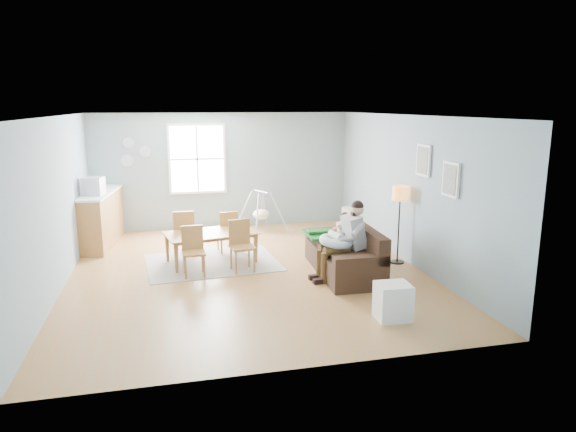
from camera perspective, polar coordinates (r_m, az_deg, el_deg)
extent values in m
cube|color=#AA733C|center=(9.13, -4.57, -6.42)|extent=(8.40, 9.40, 0.08)
cube|color=white|center=(8.65, -4.92, 13.04)|extent=(8.40, 9.40, 0.60)
cube|color=#7B97A1|center=(13.36, -7.74, 5.60)|extent=(8.40, 0.08, 3.90)
cube|color=#7B97A1|center=(4.37, 4.60, -8.25)|extent=(8.40, 0.08, 3.90)
cube|color=#7B97A1|center=(10.25, 18.98, 3.03)|extent=(0.08, 9.40, 3.90)
cube|color=white|center=(12.10, -10.06, 6.27)|extent=(1.32, 0.06, 1.62)
cube|color=white|center=(12.07, -10.05, 6.25)|extent=(1.20, 0.02, 1.50)
cube|color=white|center=(12.06, -10.05, 6.25)|extent=(1.20, 0.03, 0.04)
cube|color=white|center=(12.06, -10.05, 6.25)|extent=(0.04, 0.03, 1.50)
cube|color=white|center=(8.31, 17.65, 3.89)|extent=(0.04, 0.44, 0.54)
cube|color=slate|center=(8.29, 17.50, 3.89)|extent=(0.01, 0.36, 0.46)
cube|color=white|center=(9.06, 14.83, 5.99)|extent=(0.04, 0.44, 0.54)
cube|color=slate|center=(9.05, 14.69, 5.99)|extent=(0.01, 0.36, 0.46)
cylinder|color=#899BA5|center=(12.08, -17.32, 7.80)|extent=(0.24, 0.02, 0.24)
cylinder|color=#899BA5|center=(12.07, -15.59, 6.95)|extent=(0.26, 0.02, 0.26)
cylinder|color=#899BA5|center=(12.12, -17.43, 5.90)|extent=(0.28, 0.02, 0.28)
cube|color=black|center=(9.02, 6.14, -5.02)|extent=(0.97, 2.11, 0.42)
cube|color=black|center=(9.01, 8.31, -2.32)|extent=(0.28, 2.08, 0.43)
cube|color=black|center=(8.09, 8.14, -5.00)|extent=(0.90, 0.23, 0.16)
cube|color=black|center=(9.81, 4.58, -1.82)|extent=(0.90, 0.23, 0.16)
cube|color=#15601D|center=(9.57, 4.86, -1.95)|extent=(0.97, 0.82, 0.04)
cube|color=tan|center=(9.46, 6.86, -0.73)|extent=(0.15, 0.50, 0.50)
cube|color=gray|center=(8.63, 7.31, -1.74)|extent=(0.37, 0.45, 0.57)
sphere|color=tan|center=(8.57, 7.73, 0.78)|extent=(0.21, 0.21, 0.21)
sphere|color=black|center=(8.56, 7.74, 1.06)|extent=(0.20, 0.20, 0.20)
cylinder|color=#3A2A15|center=(8.47, 5.44, -3.85)|extent=(0.45, 0.19, 0.15)
cylinder|color=#3A2A15|center=(8.65, 4.89, -3.49)|extent=(0.45, 0.19, 0.15)
cylinder|color=#3A2A15|center=(8.47, 4.09, -5.79)|extent=(0.12, 0.12, 0.51)
cylinder|color=#3A2A15|center=(8.66, 3.56, -5.38)|extent=(0.12, 0.12, 0.51)
cube|color=black|center=(8.51, 3.58, -7.23)|extent=(0.24, 0.12, 0.08)
cube|color=black|center=(8.70, 3.06, -6.79)|extent=(0.24, 0.12, 0.08)
torus|color=silver|center=(8.56, 5.33, -2.82)|extent=(0.66, 0.64, 0.23)
cylinder|color=silver|center=(8.54, 5.35, -2.27)|extent=(0.21, 0.33, 0.13)
sphere|color=tan|center=(8.69, 4.84, -1.86)|extent=(0.11, 0.11, 0.11)
cube|color=silver|center=(9.08, 6.15, -1.75)|extent=(0.25, 0.28, 0.35)
sphere|color=tan|center=(9.03, 6.37, -0.25)|extent=(0.17, 0.17, 0.17)
sphere|color=black|center=(9.02, 6.37, -0.07)|extent=(0.16, 0.16, 0.16)
cylinder|color=#DC3576|center=(9.01, 4.76, -2.85)|extent=(0.30, 0.13, 0.09)
cylinder|color=#DC3576|center=(9.14, 4.61, -2.63)|extent=(0.30, 0.13, 0.09)
cylinder|color=#DC3576|center=(9.03, 3.89, -3.89)|extent=(0.07, 0.07, 0.29)
cylinder|color=#DC3576|center=(9.16, 3.75, -3.65)|extent=(0.07, 0.07, 0.29)
cylinder|color=black|center=(9.79, 12.02, -5.02)|extent=(0.25, 0.25, 0.03)
cylinder|color=black|center=(9.63, 12.19, -1.49)|extent=(0.03, 0.03, 1.27)
cylinder|color=orange|center=(9.49, 12.37, 2.50)|extent=(0.29, 0.29, 0.25)
cube|color=white|center=(7.23, 11.58, -9.29)|extent=(0.47, 0.42, 0.50)
cube|color=black|center=(7.16, 10.07, -9.44)|extent=(0.05, 0.34, 0.40)
cube|color=gray|center=(9.68, -8.41, -5.13)|extent=(2.51, 2.00, 0.01)
imported|color=brown|center=(9.60, -8.46, -3.52)|extent=(1.79, 1.22, 0.58)
cube|color=#945E33|center=(8.87, -10.44, -4.06)|extent=(0.40, 0.40, 0.04)
cube|color=#945E33|center=(8.98, -10.59, -2.35)|extent=(0.37, 0.05, 0.42)
cylinder|color=#945E33|center=(8.77, -11.32, -5.70)|extent=(0.04, 0.04, 0.41)
cylinder|color=#945E33|center=(8.80, -9.28, -5.57)|extent=(0.04, 0.04, 0.41)
cylinder|color=#945E33|center=(9.07, -11.46, -5.10)|extent=(0.04, 0.04, 0.41)
cylinder|color=#945E33|center=(9.09, -9.49, -4.98)|extent=(0.04, 0.04, 0.41)
cube|color=#945E33|center=(9.01, -5.09, -3.49)|extent=(0.46, 0.46, 0.04)
cube|color=#945E33|center=(9.12, -5.43, -1.73)|extent=(0.39, 0.09, 0.45)
cylinder|color=#945E33|center=(8.88, -5.80, -5.22)|extent=(0.04, 0.04, 0.44)
cylinder|color=#945E33|center=(8.97, -3.76, -5.01)|extent=(0.04, 0.04, 0.44)
cylinder|color=#945E33|center=(9.19, -6.34, -4.63)|extent=(0.04, 0.04, 0.44)
cylinder|color=#945E33|center=(9.27, -4.36, -4.44)|extent=(0.04, 0.04, 0.44)
cube|color=#945E33|center=(10.13, -11.51, -1.90)|extent=(0.42, 0.42, 0.04)
cube|color=#945E33|center=(9.90, -11.50, -0.78)|extent=(0.39, 0.05, 0.45)
cylinder|color=#945E33|center=(10.36, -10.59, -2.81)|extent=(0.04, 0.04, 0.44)
cylinder|color=#945E33|center=(10.34, -12.43, -2.91)|extent=(0.04, 0.04, 0.44)
cylinder|color=#945E33|center=(10.04, -10.44, -3.29)|extent=(0.04, 0.04, 0.44)
cylinder|color=#945E33|center=(10.02, -12.34, -3.40)|extent=(0.04, 0.04, 0.44)
cube|color=#945E33|center=(10.27, -6.80, -1.73)|extent=(0.43, 0.43, 0.04)
cube|color=#945E33|center=(10.05, -6.59, -0.70)|extent=(0.36, 0.08, 0.42)
cylinder|color=#945E33|center=(10.50, -6.16, -2.55)|extent=(0.04, 0.04, 0.41)
cylinder|color=#945E33|center=(10.43, -7.80, -2.70)|extent=(0.04, 0.04, 0.41)
cylinder|color=#945E33|center=(10.21, -5.72, -2.97)|extent=(0.04, 0.04, 0.41)
cylinder|color=#945E33|center=(10.14, -7.40, -3.12)|extent=(0.04, 0.04, 0.41)
cube|color=brown|center=(11.38, -20.16, -0.31)|extent=(0.79, 2.02, 1.09)
cube|color=white|center=(11.28, -20.37, 2.44)|extent=(0.84, 2.06, 0.04)
cube|color=#B6B6BB|center=(10.88, -20.81, 3.13)|extent=(0.44, 0.43, 0.35)
cube|color=black|center=(10.95, -21.69, 3.11)|extent=(0.08, 0.29, 0.25)
cylinder|color=#B6B6BB|center=(11.74, -3.03, 2.74)|extent=(0.24, 0.50, 0.04)
ellipsoid|color=silver|center=(11.84, -3.00, 0.20)|extent=(0.38, 0.38, 0.23)
cylinder|color=#B6B6BB|center=(11.78, -3.02, 1.46)|extent=(0.01, 0.01, 0.43)
cylinder|color=#B6B6BB|center=(11.42, -3.43, 0.13)|extent=(0.19, 0.44, 0.93)
cylinder|color=#B6B6BB|center=(11.74, -0.99, 0.49)|extent=(0.43, 0.21, 0.93)
cylinder|color=#B6B6BB|center=(11.91, -5.00, 0.61)|extent=(0.43, 0.21, 0.93)
cylinder|color=#B6B6BB|center=(12.23, -2.61, 0.95)|extent=(0.19, 0.44, 0.93)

